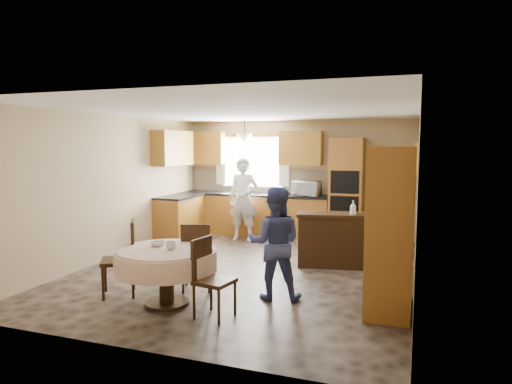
{
  "coord_description": "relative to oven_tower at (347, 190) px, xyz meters",
  "views": [
    {
      "loc": [
        2.49,
        -6.61,
        1.99
      ],
      "look_at": [
        0.04,
        0.3,
        1.22
      ],
      "focal_mm": 32.0,
      "sensor_mm": 36.0,
      "label": 1
    }
  ],
  "objects": [
    {
      "name": "floor",
      "position": [
        -1.15,
        -2.69,
        -1.06
      ],
      "size": [
        5.0,
        6.0,
        0.01
      ],
      "primitive_type": "cube",
      "color": "brown",
      "rests_on": "ground"
    },
    {
      "name": "ceiling",
      "position": [
        -1.15,
        -2.69,
        1.44
      ],
      "size": [
        5.0,
        6.0,
        0.01
      ],
      "primitive_type": "cube",
      "color": "white",
      "rests_on": "wall_back"
    },
    {
      "name": "wall_back",
      "position": [
        -1.15,
        0.31,
        0.19
      ],
      "size": [
        5.0,
        0.02,
        2.5
      ],
      "primitive_type": "cube",
      "color": "tan",
      "rests_on": "floor"
    },
    {
      "name": "wall_front",
      "position": [
        -1.15,
        -5.69,
        0.19
      ],
      "size": [
        5.0,
        0.02,
        2.5
      ],
      "primitive_type": "cube",
      "color": "tan",
      "rests_on": "floor"
    },
    {
      "name": "wall_left",
      "position": [
        -3.65,
        -2.69,
        0.19
      ],
      "size": [
        0.02,
        6.0,
        2.5
      ],
      "primitive_type": "cube",
      "color": "tan",
      "rests_on": "floor"
    },
    {
      "name": "wall_right",
      "position": [
        1.35,
        -2.69,
        0.19
      ],
      "size": [
        0.02,
        6.0,
        2.5
      ],
      "primitive_type": "cube",
      "color": "tan",
      "rests_on": "floor"
    },
    {
      "name": "window",
      "position": [
        -2.15,
        0.29,
        0.54
      ],
      "size": [
        1.4,
        0.03,
        1.1
      ],
      "primitive_type": "cube",
      "color": "white",
      "rests_on": "wall_back"
    },
    {
      "name": "curtain_left",
      "position": [
        -2.9,
        0.24,
        0.59
      ],
      "size": [
        0.22,
        0.02,
        1.15
      ],
      "primitive_type": "cube",
      "color": "white",
      "rests_on": "wall_back"
    },
    {
      "name": "curtain_right",
      "position": [
        -1.4,
        0.24,
        0.59
      ],
      "size": [
        0.22,
        0.02,
        1.15
      ],
      "primitive_type": "cube",
      "color": "white",
      "rests_on": "wall_back"
    },
    {
      "name": "base_cab_back",
      "position": [
        -2.0,
        0.01,
        -0.62
      ],
      "size": [
        3.3,
        0.6,
        0.88
      ],
      "primitive_type": "cube",
      "color": "#AE672E",
      "rests_on": "floor"
    },
    {
      "name": "counter_back",
      "position": [
        -2.0,
        0.01,
        -0.16
      ],
      "size": [
        3.3,
        0.64,
        0.04
      ],
      "primitive_type": "cube",
      "color": "black",
      "rests_on": "base_cab_back"
    },
    {
      "name": "base_cab_left",
      "position": [
        -3.35,
        -0.89,
        -0.62
      ],
      "size": [
        0.6,
        1.2,
        0.88
      ],
      "primitive_type": "cube",
      "color": "#AE672E",
      "rests_on": "floor"
    },
    {
      "name": "counter_left",
      "position": [
        -3.35,
        -0.89,
        -0.16
      ],
      "size": [
        0.64,
        1.2,
        0.04
      ],
      "primitive_type": "cube",
      "color": "black",
      "rests_on": "base_cab_left"
    },
    {
      "name": "backsplash",
      "position": [
        -2.0,
        0.3,
        0.12
      ],
      "size": [
        3.3,
        0.02,
        0.55
      ],
      "primitive_type": "cube",
      "color": "#C6B38C",
      "rests_on": "wall_back"
    },
    {
      "name": "wall_cab_left",
      "position": [
        -3.2,
        0.15,
        0.85
      ],
      "size": [
        0.85,
        0.33,
        0.72
      ],
      "primitive_type": "cube",
      "color": "#AC7D2B",
      "rests_on": "wall_back"
    },
    {
      "name": "wall_cab_right",
      "position": [
        -1.0,
        0.15,
        0.85
      ],
      "size": [
        0.9,
        0.33,
        0.72
      ],
      "primitive_type": "cube",
      "color": "#AC7D2B",
      "rests_on": "wall_back"
    },
    {
      "name": "wall_cab_side",
      "position": [
        -3.48,
        -0.89,
        0.85
      ],
      "size": [
        0.33,
        1.2,
        0.72
      ],
      "primitive_type": "cube",
      "color": "#AC7D2B",
      "rests_on": "wall_left"
    },
    {
      "name": "oven_tower",
      "position": [
        0.0,
        0.0,
        0.0
      ],
      "size": [
        0.66,
        0.62,
        2.12
      ],
      "primitive_type": "cube",
      "color": "#AE672E",
      "rests_on": "floor"
    },
    {
      "name": "oven_upper",
      "position": [
        0.0,
        -0.31,
        0.19
      ],
      "size": [
        0.56,
        0.01,
        0.45
      ],
      "primitive_type": "cube",
      "color": "black",
      "rests_on": "oven_tower"
    },
    {
      "name": "oven_lower",
      "position": [
        0.0,
        -0.31,
        -0.31
      ],
      "size": [
        0.56,
        0.01,
        0.45
      ],
      "primitive_type": "cube",
      "color": "black",
      "rests_on": "oven_tower"
    },
    {
      "name": "pendant",
      "position": [
        -2.15,
        -0.19,
        1.06
      ],
      "size": [
        0.36,
        0.36,
        0.18
      ],
      "primitive_type": "cone",
      "rotation": [
        3.14,
        0.0,
        0.0
      ],
      "color": "beige",
      "rests_on": "ceiling"
    },
    {
      "name": "sideboard",
      "position": [
        0.07,
        -1.99,
        -0.65
      ],
      "size": [
        1.23,
        0.7,
        0.82
      ],
      "primitive_type": "cube",
      "rotation": [
        0.0,
        0.0,
        0.2
      ],
      "color": "#38200F",
      "rests_on": "floor"
    },
    {
      "name": "space_heater",
      "position": [
        0.45,
        -1.6,
        -0.82
      ],
      "size": [
        0.41,
        0.34,
        0.49
      ],
      "primitive_type": "cube",
      "rotation": [
        0.0,
        0.0,
        -0.3
      ],
      "color": "black",
      "rests_on": "floor"
    },
    {
      "name": "cupboard",
      "position": [
        1.07,
        -3.74,
        -0.08
      ],
      "size": [
        0.52,
        1.03,
        1.97
      ],
      "primitive_type": "cube",
      "color": "#AE672E",
      "rests_on": "floor"
    },
    {
      "name": "dining_table",
      "position": [
        -1.55,
        -4.48,
        -0.51
      ],
      "size": [
        1.25,
        1.25,
        0.71
      ],
      "color": "#38200F",
      "rests_on": "floor"
    },
    {
      "name": "chair_left",
      "position": [
        -2.26,
        -4.33,
        -0.51
      ],
      "size": [
        0.6,
        0.6,
        0.99
      ],
      "rotation": [
        0.0,
        0.0,
        -1.0
      ],
      "color": "#38200F",
      "rests_on": "floor"
    },
    {
      "name": "chair_back",
      "position": [
        -1.44,
        -3.88,
        -0.54
      ],
      "size": [
        0.53,
        0.53,
        0.94
      ],
      "rotation": [
        0.0,
        0.0,
        3.51
      ],
      "color": "#38200F",
      "rests_on": "floor"
    },
    {
      "name": "chair_right",
      "position": [
        -0.88,
        -4.65,
        -0.56
      ],
      "size": [
        0.46,
        0.46,
        0.91
      ],
      "rotation": [
        0.0,
        0.0,
        1.4
      ],
      "color": "#38200F",
      "rests_on": "floor"
    },
    {
      "name": "framed_picture",
      "position": [
        1.32,
        -2.2,
        0.72
      ],
      "size": [
        0.06,
        0.57,
        0.47
      ],
      "color": "gold",
      "rests_on": "wall_right"
    },
    {
      "name": "microwave",
      "position": [
        -0.83,
        -0.04,
        0.01
      ],
      "size": [
        0.58,
        0.42,
        0.3
      ],
      "primitive_type": "imported",
      "rotation": [
        0.0,
        0.0,
        -0.1
      ],
      "color": "silver",
      "rests_on": "counter_back"
    },
    {
      "name": "person_sink",
      "position": [
        -2.04,
        -0.56,
        -0.2
      ],
      "size": [
        0.65,
        0.45,
        1.71
      ],
      "primitive_type": "imported",
      "rotation": [
        0.0,
        0.0,
        0.06
      ],
      "color": "silver",
      "rests_on": "floor"
    },
    {
      "name": "person_dining",
      "position": [
        -0.35,
        -3.81,
        -0.33
      ],
      "size": [
        0.81,
        0.69,
        1.46
      ],
      "primitive_type": "imported",
      "rotation": [
        0.0,
        0.0,
        3.36
      ],
      "color": "#38437B",
      "rests_on": "floor"
    },
    {
      "name": "bowl_sideboard",
      "position": [
        -0.16,
        -1.99,
        -0.21
      ],
      "size": [
        0.28,
        0.28,
        0.05
      ],
      "primitive_type": "imported",
      "rotation": [
        0.0,
        0.0,
        -0.4
      ],
      "color": "#B2B2B2",
      "rests_on": "sideboard"
    },
    {
      "name": "bottle_sideboard",
      "position": [
        0.39,
        -1.99,
        -0.1
      ],
      "size": [
        0.12,
        0.12,
        0.27
      ],
      "primitive_type": "imported",
      "rotation": [
        0.0,
        0.0,
        -0.1
      ],
      "color": "silver",
      "rests_on": "sideboard"
    },
    {
      "name": "cup_table",
      "position": [
        -1.46,
        -4.51,
        -0.3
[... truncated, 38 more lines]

